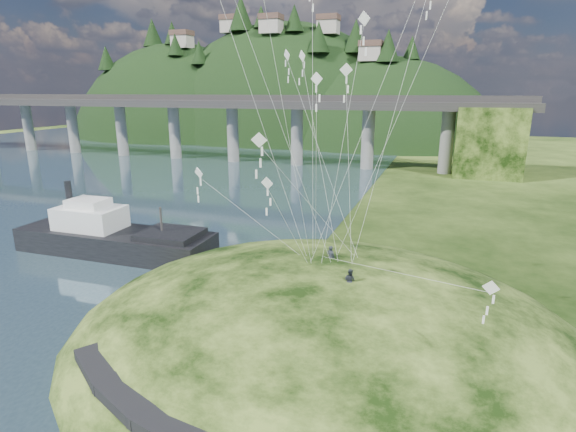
% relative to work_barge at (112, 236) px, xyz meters
% --- Properties ---
extents(ground, '(320.00, 320.00, 0.00)m').
position_rel_work_barge_xyz_m(ground, '(16.42, -10.58, -1.79)').
color(ground, black).
rests_on(ground, ground).
extents(grass_hill, '(36.00, 32.00, 13.00)m').
position_rel_work_barge_xyz_m(grass_hill, '(24.42, -8.58, -3.29)').
color(grass_hill, black).
rests_on(grass_hill, ground).
extents(footpath, '(22.29, 5.84, 0.83)m').
position_rel_work_barge_xyz_m(footpath, '(23.88, -20.32, 0.30)').
color(footpath, black).
rests_on(footpath, ground).
extents(bridge, '(160.00, 11.00, 15.00)m').
position_rel_work_barge_xyz_m(bridge, '(-10.04, 59.49, 7.92)').
color(bridge, '#2D2B2B').
rests_on(bridge, ground).
extents(far_ridge, '(153.00, 70.00, 94.50)m').
position_rel_work_barge_xyz_m(far_ridge, '(-27.16, 111.59, -9.22)').
color(far_ridge, black).
rests_on(far_ridge, ground).
extents(work_barge, '(20.49, 6.03, 7.13)m').
position_rel_work_barge_xyz_m(work_barge, '(0.00, 0.00, 0.00)').
color(work_barge, black).
rests_on(work_barge, ground).
extents(wooden_dock, '(12.84, 6.31, 0.92)m').
position_rel_work_barge_xyz_m(wooden_dock, '(14.32, -2.34, -1.38)').
color(wooden_dock, '#3C2218').
rests_on(wooden_dock, ground).
extents(kite_flyers, '(2.83, 4.11, 1.63)m').
position_rel_work_barge_xyz_m(kite_flyers, '(25.44, -8.61, 3.92)').
color(kite_flyers, '#262A32').
rests_on(kite_flyers, ground).
extents(kite_swarm, '(18.08, 14.20, 21.02)m').
position_rel_work_barge_xyz_m(kite_swarm, '(23.75, -8.53, 16.98)').
color(kite_swarm, silver).
rests_on(kite_swarm, ground).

